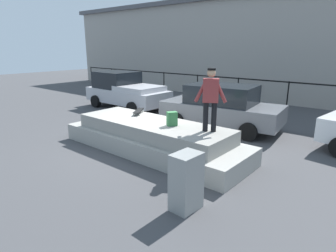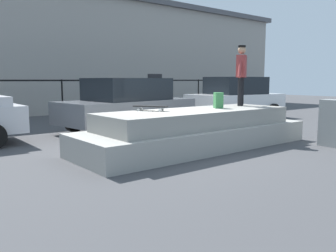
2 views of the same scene
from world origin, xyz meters
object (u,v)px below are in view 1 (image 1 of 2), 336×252
at_px(skateboarder, 211,96).
at_px(car_silver_pickup_near, 125,90).
at_px(car_grey_sedan_mid, 221,106).
at_px(backpack, 172,119).
at_px(utility_box, 186,182).
at_px(skateboard, 139,111).

bearing_deg(skateboarder, car_silver_pickup_near, 153.80).
bearing_deg(car_grey_sedan_mid, backpack, -82.67).
relative_size(skateboarder, car_grey_sedan_mid, 0.35).
bearing_deg(utility_box, car_grey_sedan_mid, 115.95).
relative_size(skateboarder, skateboard, 2.08).
xyz_separation_m(skateboard, car_grey_sedan_mid, (1.37, 3.16, -0.16)).
distance_m(backpack, utility_box, 2.94).
height_order(skateboard, car_silver_pickup_near, car_silver_pickup_near).
bearing_deg(skateboard, car_grey_sedan_mid, 66.56).
bearing_deg(skateboarder, utility_box, -68.00).
bearing_deg(backpack, skateboard, 109.03).
bearing_deg(utility_box, skateboard, 149.28).
relative_size(car_grey_sedan_mid, utility_box, 4.11).
bearing_deg(backpack, car_grey_sedan_mid, 40.18).
height_order(car_grey_sedan_mid, utility_box, car_grey_sedan_mid).
distance_m(skateboarder, car_silver_pickup_near, 8.40).
xyz_separation_m(car_silver_pickup_near, utility_box, (8.39, -5.93, -0.34)).
height_order(skateboard, car_grey_sedan_mid, car_grey_sedan_mid).
distance_m(skateboarder, backpack, 1.37).
xyz_separation_m(skateboard, backpack, (1.84, -0.45, 0.10)).
xyz_separation_m(car_grey_sedan_mid, utility_box, (2.50, -5.66, -0.29)).
distance_m(skateboard, car_silver_pickup_near, 5.68).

